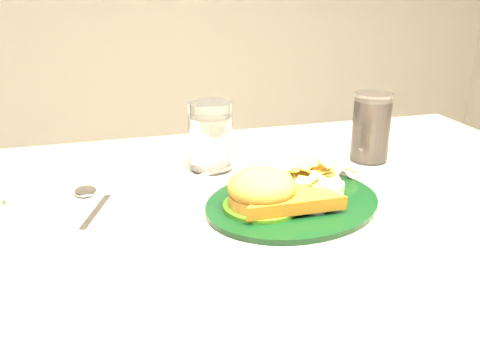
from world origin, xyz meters
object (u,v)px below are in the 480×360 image
object	(u,v)px
dinner_plate	(293,186)
water_glass	(211,136)
fork_napkin	(358,191)
cola_glass	(371,127)

from	to	relation	value
dinner_plate	water_glass	xyz separation A→B (m)	(-0.08, 0.19, 0.03)
dinner_plate	fork_napkin	bearing A→B (deg)	-19.11
water_glass	fork_napkin	bearing A→B (deg)	-42.23
cola_glass	fork_napkin	distance (m)	0.18
water_glass	fork_napkin	size ratio (longest dim) A/B	0.78
dinner_plate	fork_napkin	size ratio (longest dim) A/B	1.80
dinner_plate	water_glass	bearing A→B (deg)	88.49
dinner_plate	water_glass	distance (m)	0.21
water_glass	cola_glass	distance (m)	0.29
fork_napkin	dinner_plate	bearing A→B (deg)	-163.32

